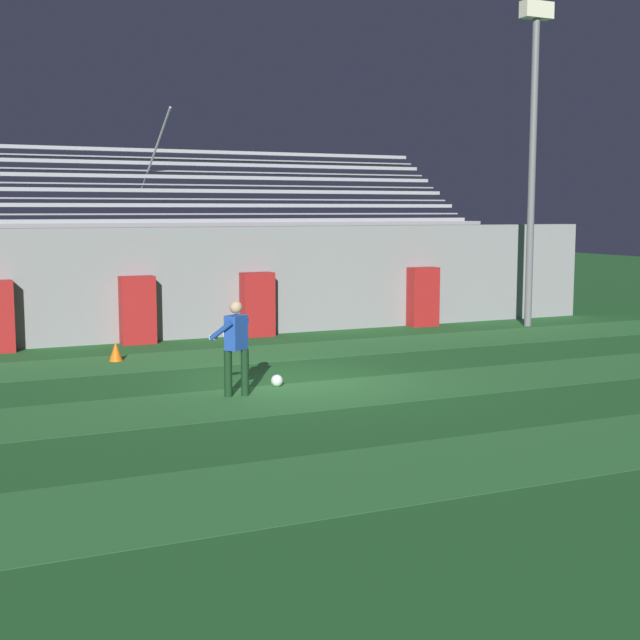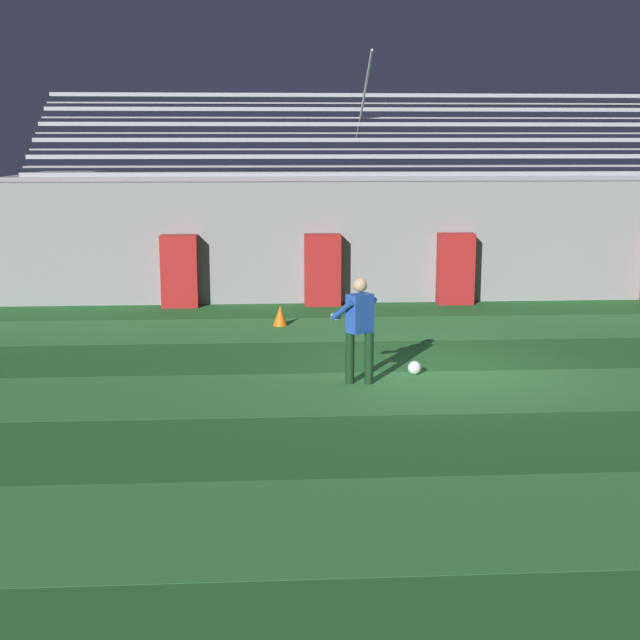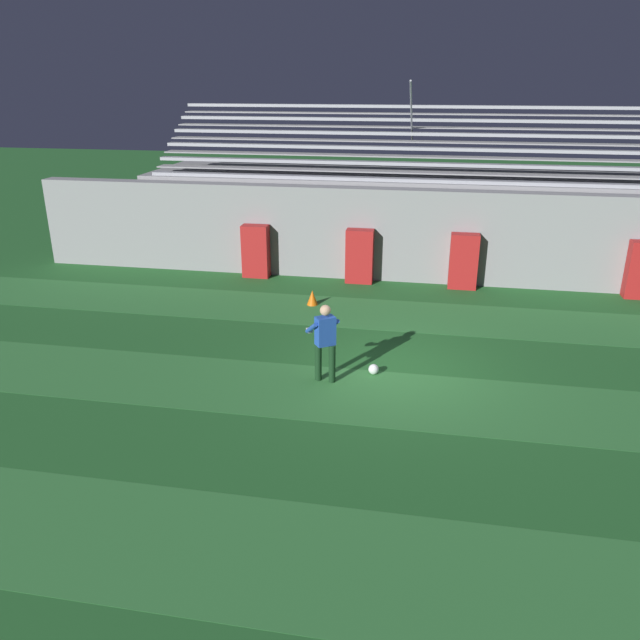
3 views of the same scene
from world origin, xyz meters
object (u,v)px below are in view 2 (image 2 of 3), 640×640
(padding_pillar_gate_right, at_px, (456,269))
(goalkeeper, at_px, (359,324))
(padding_pillar_gate_left, at_px, (323,270))
(traffic_cone, at_px, (280,316))
(padding_pillar_far_left, at_px, (179,271))
(soccer_ball, at_px, (415,368))

(padding_pillar_gate_right, relative_size, goalkeeper, 0.98)
(padding_pillar_gate_right, bearing_deg, padding_pillar_gate_left, 180.00)
(traffic_cone, bearing_deg, padding_pillar_far_left, 134.55)
(traffic_cone, bearing_deg, padding_pillar_gate_right, 29.05)
(soccer_ball, bearing_deg, padding_pillar_far_left, 124.63)
(padding_pillar_gate_right, height_order, goalkeeper, goalkeeper)
(padding_pillar_gate_right, bearing_deg, goalkeeper, -113.55)
(traffic_cone, bearing_deg, padding_pillar_gate_left, 65.96)
(soccer_ball, bearing_deg, goalkeeper, -153.25)
(padding_pillar_far_left, relative_size, traffic_cone, 3.91)
(goalkeeper, xyz_separation_m, traffic_cone, (-1.15, 4.51, -0.74))
(padding_pillar_gate_left, distance_m, padding_pillar_gate_right, 3.09)
(padding_pillar_far_left, distance_m, traffic_cone, 3.26)
(padding_pillar_gate_left, height_order, padding_pillar_far_left, same)
(padding_pillar_gate_right, distance_m, padding_pillar_far_left, 6.35)
(soccer_ball, xyz_separation_m, traffic_cone, (-2.11, 4.03, 0.10))
(padding_pillar_gate_right, xyz_separation_m, goalkeeper, (-2.96, -6.79, 0.13))
(padding_pillar_gate_left, distance_m, padding_pillar_far_left, 3.26)
(padding_pillar_far_left, xyz_separation_m, soccer_ball, (4.35, -6.31, -0.71))
(padding_pillar_far_left, height_order, goalkeeper, goalkeeper)
(padding_pillar_gate_right, relative_size, padding_pillar_far_left, 1.00)
(padding_pillar_gate_left, xyz_separation_m, soccer_ball, (1.09, -6.31, -0.71))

